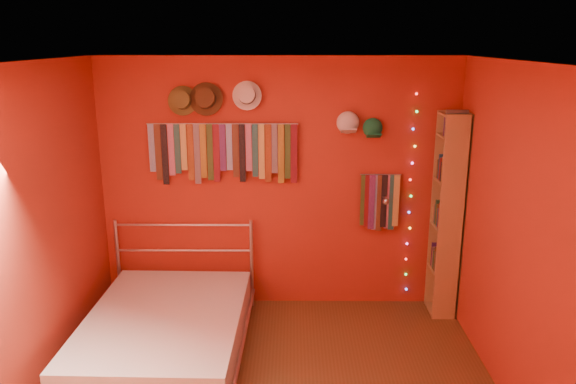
{
  "coord_description": "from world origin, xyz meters",
  "views": [
    {
      "loc": [
        0.14,
        -3.61,
        2.64
      ],
      "look_at": [
        0.1,
        0.9,
        1.41
      ],
      "focal_mm": 35.0,
      "sensor_mm": 36.0,
      "label": 1
    }
  ],
  "objects_px": {
    "tie_rack": "(223,150)",
    "bookshelf": "(451,215)",
    "bed": "(165,333)",
    "reading_lamp": "(385,200)"
  },
  "relations": [
    {
      "from": "tie_rack",
      "to": "bookshelf",
      "type": "bearing_deg",
      "value": -4.05
    },
    {
      "from": "bookshelf",
      "to": "reading_lamp",
      "type": "bearing_deg",
      "value": 179.57
    },
    {
      "from": "tie_rack",
      "to": "reading_lamp",
      "type": "bearing_deg",
      "value": -5.52
    },
    {
      "from": "reading_lamp",
      "to": "bookshelf",
      "type": "bearing_deg",
      "value": -0.43
    },
    {
      "from": "tie_rack",
      "to": "bookshelf",
      "type": "xyz_separation_m",
      "value": [
        2.19,
        -0.15,
        -0.6
      ]
    },
    {
      "from": "tie_rack",
      "to": "reading_lamp",
      "type": "distance_m",
      "value": 1.63
    },
    {
      "from": "tie_rack",
      "to": "bookshelf",
      "type": "distance_m",
      "value": 2.27
    },
    {
      "from": "reading_lamp",
      "to": "bookshelf",
      "type": "relative_size",
      "value": 0.14
    },
    {
      "from": "reading_lamp",
      "to": "bed",
      "type": "xyz_separation_m",
      "value": [
        -1.97,
        -0.85,
        -0.94
      ]
    },
    {
      "from": "bookshelf",
      "to": "bed",
      "type": "height_order",
      "value": "bookshelf"
    }
  ]
}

